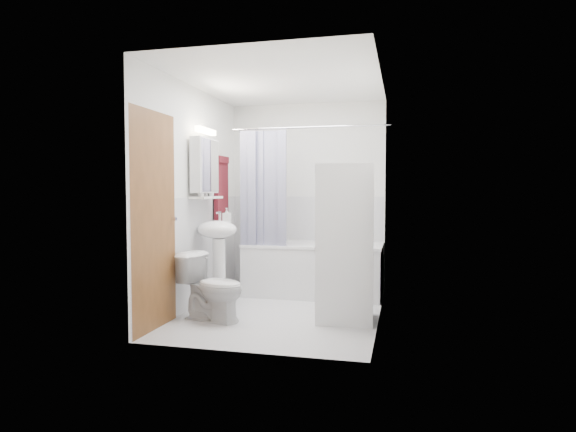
% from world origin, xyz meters
% --- Properties ---
extents(floor, '(2.60, 2.60, 0.00)m').
position_xyz_m(floor, '(0.00, 0.00, 0.00)').
color(floor, silver).
rests_on(floor, ground).
extents(room_walls, '(2.60, 2.60, 2.60)m').
position_xyz_m(room_walls, '(0.00, 0.00, 1.49)').
color(room_walls, white).
rests_on(room_walls, ground).
extents(wainscot, '(1.98, 2.58, 2.58)m').
position_xyz_m(wainscot, '(0.00, 0.29, 0.60)').
color(wainscot, white).
rests_on(wainscot, ground).
extents(door, '(0.05, 2.00, 2.00)m').
position_xyz_m(door, '(-0.95, -0.55, 1.00)').
color(door, brown).
rests_on(door, ground).
extents(bathtub, '(1.66, 0.78, 0.63)m').
position_xyz_m(bathtub, '(0.16, 0.92, 0.35)').
color(bathtub, silver).
rests_on(bathtub, ground).
extents(tub_spout, '(0.04, 0.12, 0.04)m').
position_xyz_m(tub_spout, '(0.36, 1.25, 0.95)').
color(tub_spout, silver).
rests_on(tub_spout, room_walls).
extents(curtain_rod, '(1.84, 0.02, 0.02)m').
position_xyz_m(curtain_rod, '(0.16, 0.59, 2.00)').
color(curtain_rod, silver).
rests_on(curtain_rod, room_walls).
extents(shower_curtain, '(0.55, 0.02, 1.45)m').
position_xyz_m(shower_curtain, '(-0.38, 0.59, 1.25)').
color(shower_curtain, '#15154C').
rests_on(shower_curtain, curtain_rod).
extents(sink, '(0.44, 0.37, 1.04)m').
position_xyz_m(sink, '(-0.75, 0.08, 0.70)').
color(sink, white).
rests_on(sink, ground).
extents(medicine_cabinet, '(0.13, 0.50, 0.71)m').
position_xyz_m(medicine_cabinet, '(-0.90, 0.10, 1.57)').
color(medicine_cabinet, silver).
rests_on(medicine_cabinet, room_walls).
extents(shelf, '(0.18, 0.54, 0.02)m').
position_xyz_m(shelf, '(-0.89, 0.10, 1.20)').
color(shelf, silver).
rests_on(shelf, room_walls).
extents(shower_caddy, '(0.22, 0.06, 0.02)m').
position_xyz_m(shower_caddy, '(0.41, 1.24, 1.15)').
color(shower_caddy, silver).
rests_on(shower_caddy, room_walls).
extents(towel, '(0.07, 0.35, 0.84)m').
position_xyz_m(towel, '(-0.94, 0.68, 1.29)').
color(towel, maroon).
rests_on(towel, room_walls).
extents(washer_dryer, '(0.58, 0.57, 1.53)m').
position_xyz_m(washer_dryer, '(0.68, -0.16, 0.76)').
color(washer_dryer, silver).
rests_on(washer_dryer, ground).
extents(toilet, '(0.73, 0.52, 0.65)m').
position_xyz_m(toilet, '(-0.59, -0.47, 0.32)').
color(toilet, white).
rests_on(toilet, ground).
extents(soap_pump, '(0.08, 0.17, 0.08)m').
position_xyz_m(soap_pump, '(-0.71, 0.25, 0.95)').
color(soap_pump, gray).
rests_on(soap_pump, sink).
extents(shelf_bottle, '(0.07, 0.18, 0.07)m').
position_xyz_m(shelf_bottle, '(-0.89, -0.05, 1.25)').
color(shelf_bottle, gray).
rests_on(shelf_bottle, shelf).
extents(shelf_cup, '(0.10, 0.09, 0.10)m').
position_xyz_m(shelf_cup, '(-0.89, 0.22, 1.26)').
color(shelf_cup, gray).
rests_on(shelf_cup, shelf).
extents(shampoo_a, '(0.13, 0.17, 0.13)m').
position_xyz_m(shampoo_a, '(0.35, 1.24, 1.23)').
color(shampoo_a, gray).
rests_on(shampoo_a, shower_caddy).
extents(shampoo_b, '(0.08, 0.21, 0.08)m').
position_xyz_m(shampoo_b, '(0.47, 1.24, 1.20)').
color(shampoo_b, '#262D99').
rests_on(shampoo_b, shower_caddy).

